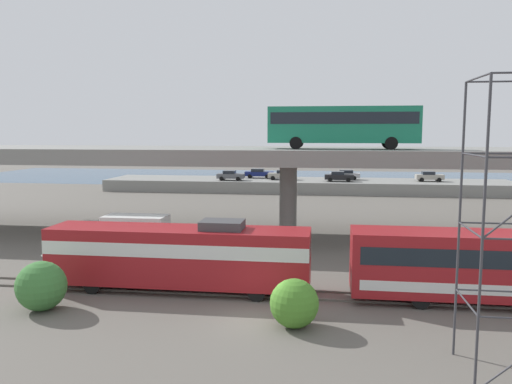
{
  "coord_description": "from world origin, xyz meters",
  "views": [
    {
      "loc": [
        3.35,
        -23.93,
        9.19
      ],
      "look_at": [
        -2.86,
        20.27,
        3.88
      ],
      "focal_mm": 35.86,
      "sensor_mm": 36.0,
      "label": 1
    }
  ],
  "objects_px": {
    "parked_car_3": "(259,173)",
    "parked_car_5": "(231,175)",
    "parked_car_4": "(345,175)",
    "parked_car_0": "(282,175)",
    "parked_car_2": "(339,176)",
    "transit_bus_on_overpass": "(343,123)",
    "service_truck_west": "(125,234)",
    "train_locomotive": "(166,253)",
    "parked_car_1": "(429,176)"
  },
  "relations": [
    {
      "from": "transit_bus_on_overpass",
      "to": "service_truck_west",
      "type": "distance_m",
      "value": 19.19
    },
    {
      "from": "service_truck_west",
      "to": "parked_car_3",
      "type": "distance_m",
      "value": 45.67
    },
    {
      "from": "parked_car_4",
      "to": "parked_car_1",
      "type": "bearing_deg",
      "value": 174.87
    },
    {
      "from": "parked_car_1",
      "to": "parked_car_3",
      "type": "bearing_deg",
      "value": 175.64
    },
    {
      "from": "parked_car_4",
      "to": "service_truck_west",
      "type": "bearing_deg",
      "value": 68.59
    },
    {
      "from": "parked_car_0",
      "to": "parked_car_2",
      "type": "xyz_separation_m",
      "value": [
        8.66,
        -1.61,
        0.0
      ]
    },
    {
      "from": "train_locomotive",
      "to": "parked_car_2",
      "type": "xyz_separation_m",
      "value": [
        10.88,
        49.04,
        0.32
      ]
    },
    {
      "from": "transit_bus_on_overpass",
      "to": "service_truck_west",
      "type": "xyz_separation_m",
      "value": [
        -15.96,
        -6.8,
        -8.19
      ]
    },
    {
      "from": "service_truck_west",
      "to": "parked_car_3",
      "type": "bearing_deg",
      "value": -94.89
    },
    {
      "from": "transit_bus_on_overpass",
      "to": "parked_car_1",
      "type": "bearing_deg",
      "value": -110.78
    },
    {
      "from": "train_locomotive",
      "to": "service_truck_west",
      "type": "distance_m",
      "value": 9.39
    },
    {
      "from": "train_locomotive",
      "to": "parked_car_0",
      "type": "relative_size",
      "value": 3.86
    },
    {
      "from": "parked_car_2",
      "to": "parked_car_4",
      "type": "relative_size",
      "value": 0.93
    },
    {
      "from": "train_locomotive",
      "to": "parked_car_3",
      "type": "distance_m",
      "value": 53.03
    },
    {
      "from": "service_truck_west",
      "to": "parked_car_0",
      "type": "height_order",
      "value": "parked_car_0"
    },
    {
      "from": "transit_bus_on_overpass",
      "to": "parked_car_0",
      "type": "xyz_separation_m",
      "value": [
        -8.13,
        36.34,
        -7.31
      ]
    },
    {
      "from": "parked_car_0",
      "to": "parked_car_4",
      "type": "xyz_separation_m",
      "value": [
        9.67,
        1.48,
        0.0
      ]
    },
    {
      "from": "train_locomotive",
      "to": "parked_car_4",
      "type": "distance_m",
      "value": 53.47
    },
    {
      "from": "transit_bus_on_overpass",
      "to": "parked_car_1",
      "type": "height_order",
      "value": "transit_bus_on_overpass"
    },
    {
      "from": "parked_car_0",
      "to": "parked_car_1",
      "type": "bearing_deg",
      "value": -179.04
    },
    {
      "from": "transit_bus_on_overpass",
      "to": "parked_car_5",
      "type": "height_order",
      "value": "transit_bus_on_overpass"
    },
    {
      "from": "transit_bus_on_overpass",
      "to": "train_locomotive",
      "type": "bearing_deg",
      "value": 54.13
    },
    {
      "from": "train_locomotive",
      "to": "parked_car_4",
      "type": "height_order",
      "value": "train_locomotive"
    },
    {
      "from": "parked_car_1",
      "to": "parked_car_2",
      "type": "xyz_separation_m",
      "value": [
        -13.4,
        -1.98,
        0.0
      ]
    },
    {
      "from": "service_truck_west",
      "to": "parked_car_4",
      "type": "distance_m",
      "value": 47.94
    },
    {
      "from": "service_truck_west",
      "to": "parked_car_5",
      "type": "bearing_deg",
      "value": -90.19
    },
    {
      "from": "parked_car_0",
      "to": "parked_car_1",
      "type": "height_order",
      "value": "same"
    },
    {
      "from": "transit_bus_on_overpass",
      "to": "parked_car_1",
      "type": "relative_size",
      "value": 2.99
    },
    {
      "from": "parked_car_0",
      "to": "parked_car_5",
      "type": "distance_m",
      "value": 7.99
    },
    {
      "from": "parked_car_5",
      "to": "service_truck_west",
      "type": "bearing_deg",
      "value": -90.19
    },
    {
      "from": "parked_car_5",
      "to": "transit_bus_on_overpass",
      "type": "bearing_deg",
      "value": -65.17
    },
    {
      "from": "parked_car_3",
      "to": "parked_car_4",
      "type": "bearing_deg",
      "value": -3.65
    },
    {
      "from": "transit_bus_on_overpass",
      "to": "service_truck_west",
      "type": "relative_size",
      "value": 1.76
    },
    {
      "from": "transit_bus_on_overpass",
      "to": "parked_car_3",
      "type": "height_order",
      "value": "transit_bus_on_overpass"
    },
    {
      "from": "parked_car_3",
      "to": "parked_car_4",
      "type": "distance_m",
      "value": 13.63
    },
    {
      "from": "service_truck_west",
      "to": "parked_car_3",
      "type": "relative_size",
      "value": 1.51
    },
    {
      "from": "transit_bus_on_overpass",
      "to": "parked_car_2",
      "type": "relative_size",
      "value": 2.8
    },
    {
      "from": "train_locomotive",
      "to": "parked_car_4",
      "type": "bearing_deg",
      "value": -102.84
    },
    {
      "from": "parked_car_2",
      "to": "parked_car_5",
      "type": "height_order",
      "value": "same"
    },
    {
      "from": "parked_car_1",
      "to": "parked_car_4",
      "type": "height_order",
      "value": "same"
    },
    {
      "from": "service_truck_west",
      "to": "parked_car_2",
      "type": "xyz_separation_m",
      "value": [
        16.5,
        41.54,
        0.88
      ]
    },
    {
      "from": "service_truck_west",
      "to": "transit_bus_on_overpass",
      "type": "bearing_deg",
      "value": -156.92
    },
    {
      "from": "parked_car_3",
      "to": "parked_car_5",
      "type": "relative_size",
      "value": 1.1
    },
    {
      "from": "transit_bus_on_overpass",
      "to": "parked_car_3",
      "type": "bearing_deg",
      "value": -72.68
    },
    {
      "from": "train_locomotive",
      "to": "parked_car_2",
      "type": "bearing_deg",
      "value": -102.51
    },
    {
      "from": "parked_car_0",
      "to": "parked_car_4",
      "type": "bearing_deg",
      "value": -171.28
    },
    {
      "from": "service_truck_west",
      "to": "parked_car_4",
      "type": "height_order",
      "value": "parked_car_4"
    },
    {
      "from": "parked_car_3",
      "to": "parked_car_5",
      "type": "distance_m",
      "value": 5.85
    },
    {
      "from": "service_truck_west",
      "to": "parked_car_2",
      "type": "height_order",
      "value": "parked_car_2"
    },
    {
      "from": "transit_bus_on_overpass",
      "to": "parked_car_1",
      "type": "xyz_separation_m",
      "value": [
        13.93,
        36.71,
        -7.31
      ]
    }
  ]
}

